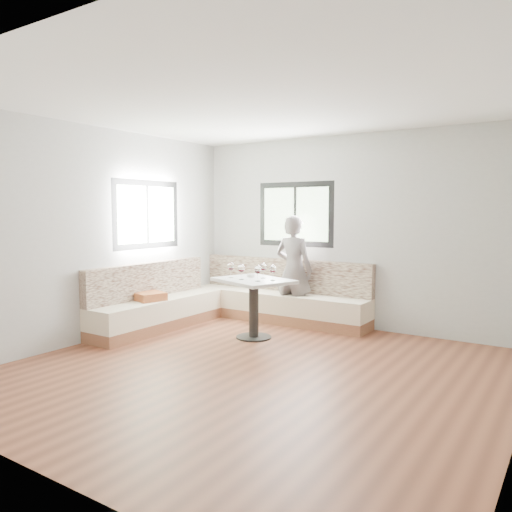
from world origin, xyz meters
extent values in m
cube|color=brown|center=(0.00, 0.00, 0.00)|extent=(5.00, 5.00, 0.01)
cube|color=white|center=(0.00, 0.00, 2.80)|extent=(5.00, 5.00, 0.01)
cube|color=#B7B7B2|center=(0.00, 2.50, 1.40)|extent=(5.00, 0.01, 2.80)
cube|color=#B7B7B2|center=(0.00, -2.50, 1.40)|extent=(5.00, 0.01, 2.80)
cube|color=#B7B7B2|center=(-2.50, 0.00, 1.40)|extent=(0.01, 5.00, 2.80)
cube|color=black|center=(-0.90, 2.49, 1.65)|extent=(1.30, 0.02, 1.00)
cube|color=black|center=(-2.49, 0.90, 1.65)|extent=(0.02, 1.30, 1.00)
cube|color=#955D3F|center=(-1.05, 2.23, 0.08)|extent=(2.90, 0.55, 0.16)
cube|color=beige|center=(-1.05, 2.23, 0.30)|extent=(2.90, 0.55, 0.29)
cube|color=beige|center=(-1.05, 2.43, 0.70)|extent=(2.90, 0.14, 0.50)
cube|color=#955D3F|center=(-2.23, 0.82, 0.08)|extent=(0.55, 2.25, 0.16)
cube|color=beige|center=(-2.23, 0.82, 0.30)|extent=(0.55, 2.25, 0.29)
cube|color=beige|center=(-2.43, 0.82, 0.70)|extent=(0.14, 2.25, 0.50)
cube|color=#AA7F40|center=(-2.21, 0.64, 0.51)|extent=(0.46, 0.46, 0.11)
cylinder|color=black|center=(-0.80, 1.16, 0.01)|extent=(0.48, 0.48, 0.02)
cylinder|color=black|center=(-0.80, 1.16, 0.38)|extent=(0.13, 0.13, 0.76)
cube|color=silver|center=(-0.80, 1.16, 0.78)|extent=(1.17, 1.04, 0.04)
imported|color=#665E5E|center=(-0.76, 2.19, 0.82)|extent=(0.61, 0.41, 1.64)
cylinder|color=white|center=(-0.93, 1.30, 0.82)|extent=(0.11, 0.11, 0.04)
sphere|color=black|center=(-0.92, 1.31, 0.83)|extent=(0.02, 0.02, 0.02)
sphere|color=black|center=(-0.95, 1.31, 0.83)|extent=(0.02, 0.02, 0.02)
sphere|color=black|center=(-0.93, 1.28, 0.83)|extent=(0.02, 0.02, 0.02)
cylinder|color=white|center=(-1.13, 1.11, 0.80)|extent=(0.07, 0.07, 0.01)
cylinder|color=white|center=(-1.13, 1.11, 0.85)|extent=(0.01, 0.01, 0.09)
ellipsoid|color=white|center=(-1.13, 1.11, 0.95)|extent=(0.09, 0.09, 0.11)
cylinder|color=#3E070F|center=(-1.13, 1.11, 0.92)|extent=(0.06, 0.06, 0.02)
cylinder|color=white|center=(-0.89, 1.02, 0.80)|extent=(0.07, 0.07, 0.01)
cylinder|color=white|center=(-0.89, 1.02, 0.85)|extent=(0.01, 0.01, 0.09)
ellipsoid|color=white|center=(-0.89, 1.02, 0.95)|extent=(0.09, 0.09, 0.11)
cylinder|color=#3E070F|center=(-0.89, 1.02, 0.92)|extent=(0.06, 0.06, 0.02)
cylinder|color=white|center=(-0.63, 1.01, 0.80)|extent=(0.07, 0.07, 0.01)
cylinder|color=white|center=(-0.63, 1.01, 0.85)|extent=(0.01, 0.01, 0.09)
ellipsoid|color=white|center=(-0.63, 1.01, 0.95)|extent=(0.09, 0.09, 0.11)
cylinder|color=#3E070F|center=(-0.63, 1.01, 0.92)|extent=(0.06, 0.06, 0.02)
cylinder|color=white|center=(-0.73, 1.29, 0.80)|extent=(0.07, 0.07, 0.01)
cylinder|color=white|center=(-0.73, 1.29, 0.85)|extent=(0.01, 0.01, 0.09)
ellipsoid|color=white|center=(-0.73, 1.29, 0.95)|extent=(0.09, 0.09, 0.11)
cylinder|color=#3E070F|center=(-0.73, 1.29, 0.92)|extent=(0.06, 0.06, 0.02)
cylinder|color=white|center=(-0.51, 1.18, 0.80)|extent=(0.07, 0.07, 0.01)
cylinder|color=white|center=(-0.51, 1.18, 0.85)|extent=(0.01, 0.01, 0.09)
ellipsoid|color=white|center=(-0.51, 1.18, 0.95)|extent=(0.09, 0.09, 0.11)
cylinder|color=#3E070F|center=(-0.51, 1.18, 0.92)|extent=(0.06, 0.06, 0.02)
camera|label=1|loc=(2.85, -4.32, 1.70)|focal=35.00mm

